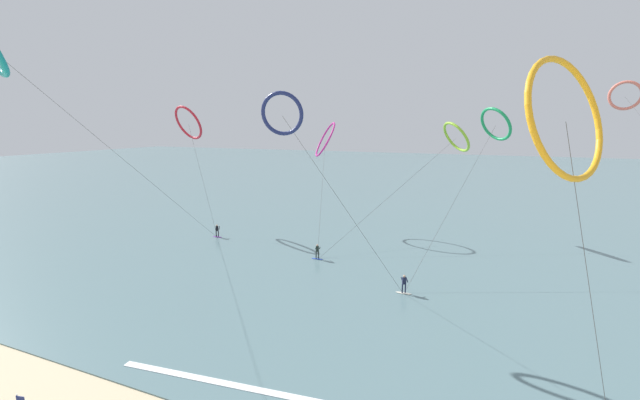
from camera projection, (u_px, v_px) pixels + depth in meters
The scene contains 12 objects.
sea_water at pixel (438, 178), 111.30m from camera, with size 400.00×200.00×0.08m, color slate.
surfer_violet at pixel (217, 232), 52.80m from camera, with size 1.40×0.68×1.70m.
surfer_ivory at pixel (404, 285), 35.10m from camera, with size 1.40×0.71×1.70m.
surfer_cobalt at pixel (317, 253), 44.10m from camera, with size 1.40×0.71×1.70m.
kite_crimson at pixel (188, 123), 57.82m from camera, with size 10.91×7.00×17.38m.
kite_emerald at pixel (496, 124), 44.22m from camera, with size 8.78×17.92×16.60m.
kite_navy at pixel (282, 114), 31.43m from camera, with size 10.95×5.68×17.23m.
kite_magenta at pixel (325, 140), 56.41m from camera, with size 7.37×17.03×15.07m.
kite_lime at pixel (456, 137), 53.78m from camera, with size 15.10×21.23×15.13m.
kite_amber at pixel (566, 119), 16.28m from camera, with size 5.56×5.33×17.44m.
kite_coral at pixel (625, 96), 52.96m from camera, with size 3.95×48.08×20.40m.
wave_crest_mid at pixel (259, 391), 22.33m from camera, with size 17.89×0.50×0.12m, color white.
Camera 1 is at (12.41, -6.51, 14.61)m, focal length 22.56 mm.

